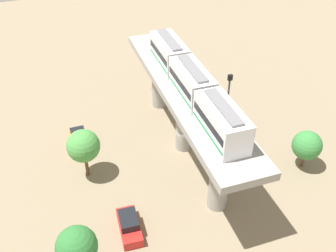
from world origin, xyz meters
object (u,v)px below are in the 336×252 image
object	(u,v)px
train	(192,83)
tree_mid_lot	(307,145)
tree_near_viaduct	(77,247)
signal_post	(226,116)
tree_far_corner	(83,146)
parked_car_red	(129,225)
parked_car_orange	(79,139)

from	to	relation	value
train	tree_mid_lot	size ratio (longest dim) A/B	4.53
tree_near_viaduct	signal_post	xyz separation A→B (m)	(17.12, 9.34, 2.41)
tree_far_corner	train	bearing A→B (deg)	-3.65
tree_mid_lot	parked_car_red	bearing A→B (deg)	-173.12
parked_car_red	train	bearing A→B (deg)	44.51
tree_near_viaduct	parked_car_red	bearing A→B (deg)	31.12
parked_car_orange	tree_far_corner	distance (m)	6.26
parked_car_orange	parked_car_red	world-z (taller)	same
parked_car_red	tree_mid_lot	bearing A→B (deg)	9.79
tree_near_viaduct	tree_mid_lot	distance (m)	25.62
parked_car_orange	signal_post	world-z (taller)	signal_post
parked_car_red	tree_far_corner	size ratio (longest dim) A/B	0.75
parked_car_red	tree_far_corner	distance (m)	9.58
signal_post	tree_near_viaduct	bearing A→B (deg)	-151.38
train	tree_near_viaduct	distance (m)	18.55
train	signal_post	size ratio (longest dim) A/B	1.90
tree_far_corner	signal_post	size ratio (longest dim) A/B	0.53
train	parked_car_red	xyz separation A→B (m)	(-8.95, -7.94, -8.98)
tree_near_viaduct	signal_post	world-z (taller)	signal_post
tree_mid_lot	train	bearing A→B (deg)	154.13
tree_near_viaduct	tree_far_corner	world-z (taller)	tree_far_corner
signal_post	parked_car_orange	bearing A→B (deg)	153.11
parked_car_orange	parked_car_red	bearing A→B (deg)	-80.91
tree_far_corner	signal_post	xyz separation A→B (m)	(14.81, -2.21, 1.95)
parked_car_orange	tree_mid_lot	bearing A→B (deg)	-28.19
train	tree_near_viaduct	bearing A→B (deg)	-141.72
parked_car_orange	signal_post	bearing A→B (deg)	-28.21
tree_far_corner	signal_post	world-z (taller)	signal_post
tree_mid_lot	tree_near_viaduct	bearing A→B (deg)	-167.99
parked_car_orange	parked_car_red	distance (m)	14.26
tree_mid_lot	tree_far_corner	distance (m)	23.60
signal_post	parked_car_red	bearing A→B (deg)	-152.37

